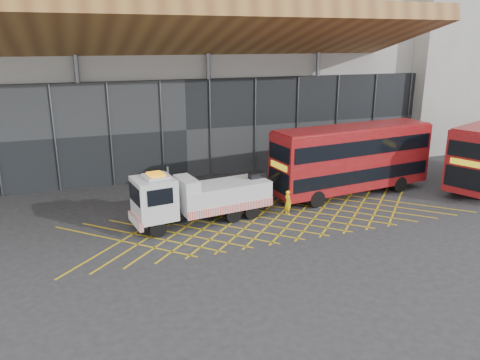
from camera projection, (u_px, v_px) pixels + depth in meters
name	position (u px, v px, depth m)	size (l,w,h in m)	color
ground_plane	(202.00, 230.00, 28.30)	(120.00, 120.00, 0.00)	#262628
road_markings	(275.00, 219.00, 29.90)	(26.36, 7.16, 0.01)	gold
construction_building	(165.00, 63.00, 42.88)	(55.00, 23.97, 18.00)	gray
east_building	(444.00, 50.00, 50.49)	(15.00, 12.00, 20.00)	gray
recovery_truck	(198.00, 197.00, 28.98)	(10.40, 3.53, 3.60)	black
bus_towed	(352.00, 157.00, 34.11)	(12.74, 4.23, 5.09)	maroon
worker	(288.00, 202.00, 30.59)	(0.60, 0.39, 1.63)	yellow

